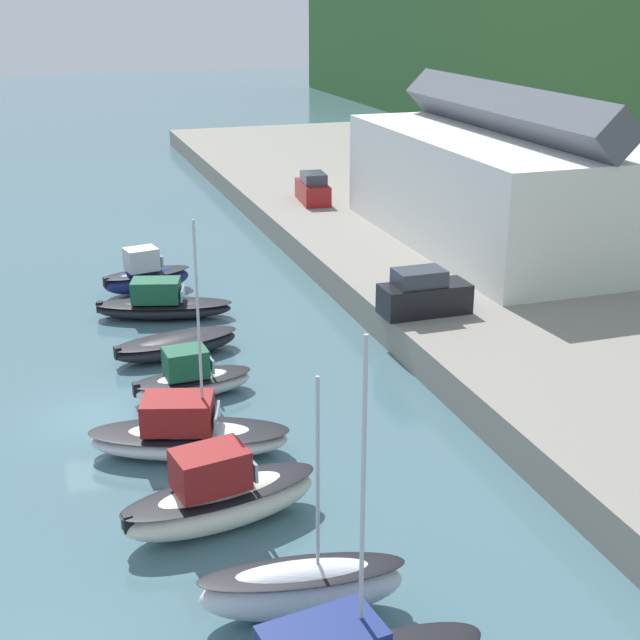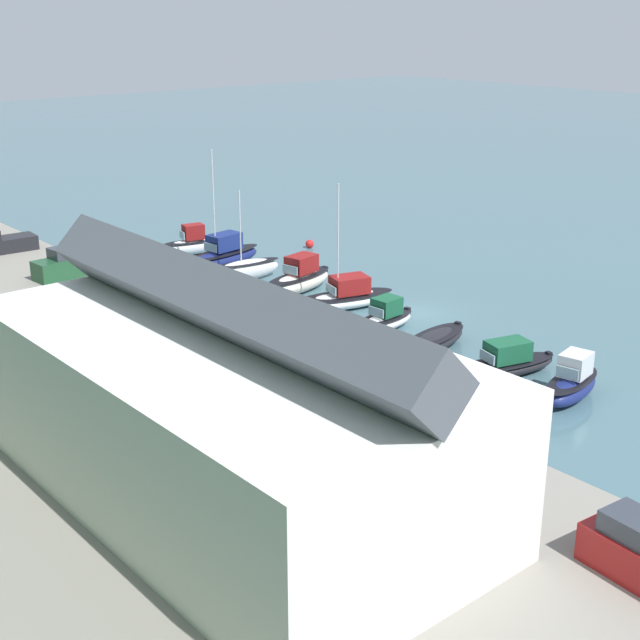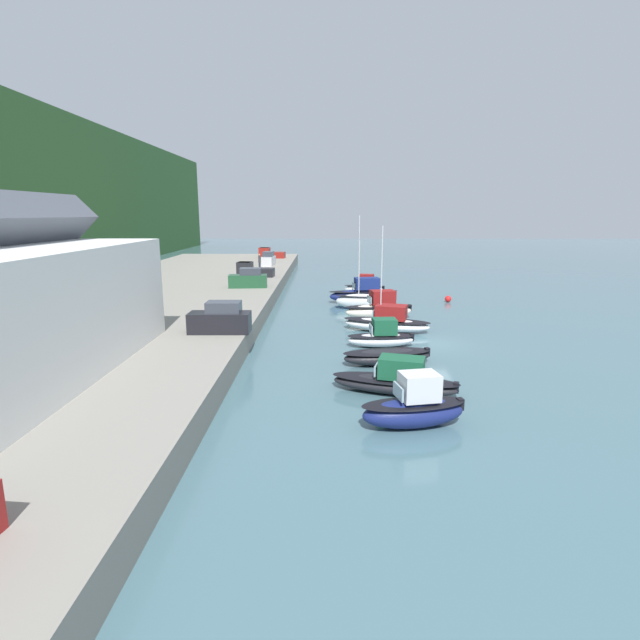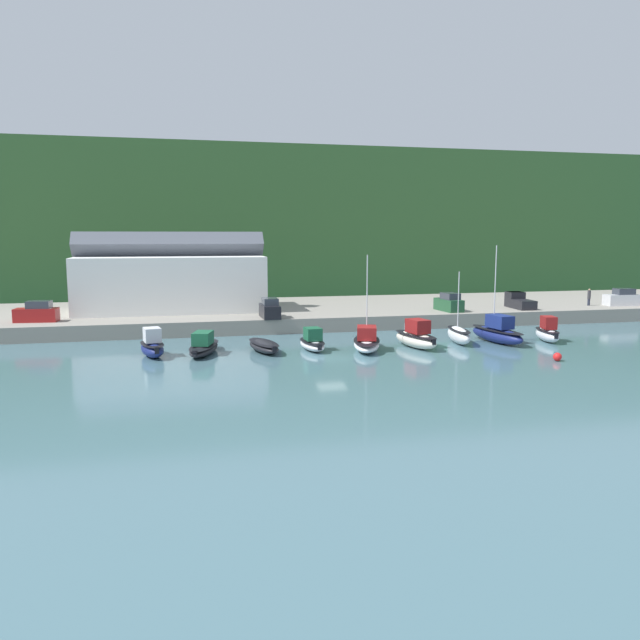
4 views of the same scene
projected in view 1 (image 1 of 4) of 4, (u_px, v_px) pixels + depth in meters
ground_plane at (93, 417)px, 35.07m from camera, size 320.00×320.00×0.00m
quay_promenade at (639, 327)px, 42.24m from camera, size 130.87×23.42×1.59m
harbor_clubhouse at (499, 184)px, 52.57m from camera, size 21.89×10.97×9.28m
moored_boat_0 at (146, 276)px, 49.36m from camera, size 2.79×5.21×2.56m
moored_boat_1 at (162, 304)px, 45.57m from camera, size 3.88×7.29×2.04m
moored_boat_2 at (176, 345)px, 40.82m from camera, size 3.10×6.18×0.99m
moored_boat_3 at (191, 379)px, 36.73m from camera, size 2.24×5.10×2.10m
moored_boat_4 at (187, 434)px, 32.05m from camera, size 4.40×7.63×8.70m
moored_boat_5 at (219, 498)px, 27.67m from camera, size 3.18×6.70×2.70m
moored_boat_6 at (303, 588)px, 23.71m from camera, size 2.27×5.75×6.98m
parked_car_0 at (313, 189)px, 63.40m from camera, size 4.36×2.21×2.16m
parked_car_2 at (423, 294)px, 41.45m from camera, size 1.84×4.22×2.16m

